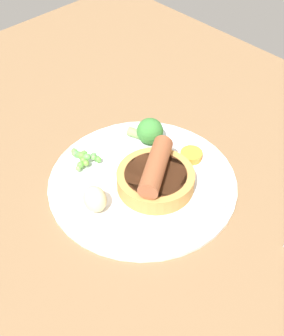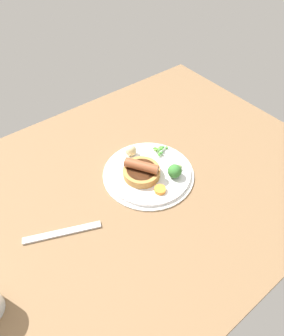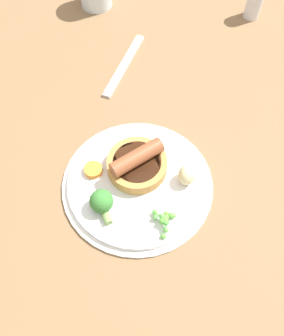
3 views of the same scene
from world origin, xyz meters
TOP-DOWN VIEW (x-y plane):
  - dining_table at (0.00, 0.00)cm, footprint 110.00×80.00cm
  - dinner_plate at (5.57, 0.08)cm, footprint 24.98×24.98cm
  - sausage_pudding at (3.18, 0.25)cm, footprint 9.92×9.92cm
  - pea_pile at (12.93, 3.89)cm, footprint 4.68×3.73cm
  - broccoli_floret_far at (10.04, -5.53)cm, footprint 5.27×3.74cm
  - potato_chunk_1 at (5.57, 7.94)cm, footprint 3.83×3.50cm
  - carrot_slice_0 at (3.54, -7.24)cm, footprint 3.14×3.14cm

SIDE VIEW (x-z plane):
  - dining_table at x=0.00cm, z-range 0.00..3.00cm
  - dinner_plate at x=5.57cm, z-range 2.87..4.27cm
  - carrot_slice_0 at x=3.54cm, z-range 4.40..5.42cm
  - pea_pile at x=12.93cm, z-range 4.53..6.36cm
  - sausage_pudding at x=3.18cm, z-range 3.66..8.47cm
  - potato_chunk_1 at x=5.57cm, z-range 4.40..7.79cm
  - broccoli_floret_far at x=10.04cm, z-range 4.32..8.05cm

